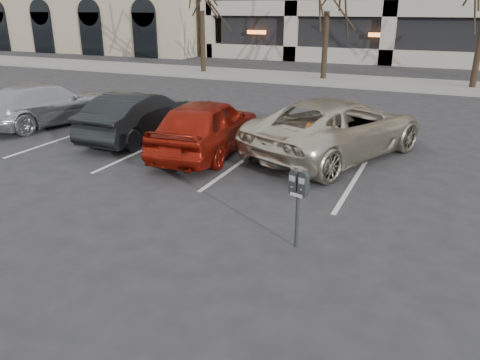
% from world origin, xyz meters
% --- Properties ---
extents(ground, '(140.00, 140.00, 0.00)m').
position_xyz_m(ground, '(0.00, 0.00, 0.00)').
color(ground, '#28282B').
rests_on(ground, ground).
extents(sidewalk, '(80.00, 4.00, 0.12)m').
position_xyz_m(sidewalk, '(0.00, 16.00, 0.06)').
color(sidewalk, gray).
rests_on(sidewalk, ground).
extents(stall_lines, '(16.90, 5.20, 0.00)m').
position_xyz_m(stall_lines, '(-1.40, 2.30, 0.01)').
color(stall_lines, silver).
rests_on(stall_lines, ground).
extents(parking_meter, '(0.34, 0.21, 1.25)m').
position_xyz_m(parking_meter, '(1.14, -1.72, 0.96)').
color(parking_meter, black).
rests_on(parking_meter, ground).
extents(suv_silver, '(4.28, 5.82, 1.47)m').
position_xyz_m(suv_silver, '(0.59, 3.36, 0.73)').
color(suv_silver, beige).
rests_on(suv_silver, ground).
extents(car_red, '(2.04, 4.38, 1.45)m').
position_xyz_m(car_red, '(-2.51, 2.21, 0.73)').
color(car_red, '#9C1B0E').
rests_on(car_red, ground).
extents(car_dark, '(1.44, 4.08, 1.34)m').
position_xyz_m(car_dark, '(-5.00, 2.74, 0.67)').
color(car_dark, black).
rests_on(car_dark, ground).
extents(car_silver, '(2.88, 4.86, 1.32)m').
position_xyz_m(car_silver, '(-8.67, 3.00, 0.66)').
color(car_silver, '#B2B5BA').
rests_on(car_silver, ground).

